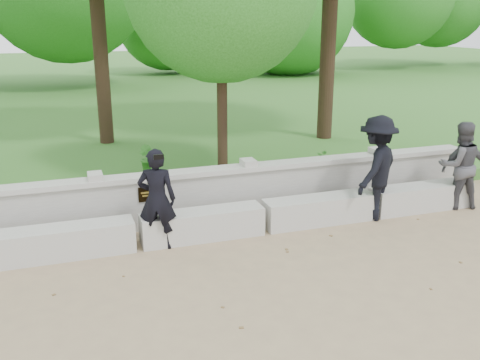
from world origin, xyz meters
name	(u,v)px	position (x,y,z in m)	size (l,w,h in m)	color
ground	(163,310)	(0.00, 0.00, 0.00)	(80.00, 80.00, 0.00)	#9A825E
lawn	(86,110)	(0.00, 14.00, 0.12)	(40.00, 22.00, 0.25)	#3C6C26
concrete_bench	(137,233)	(0.00, 1.90, 0.22)	(11.90, 0.45, 0.45)	#BBB9B0
parapet_wall	(130,203)	(0.00, 2.60, 0.46)	(12.50, 0.35, 0.90)	#B0ADA6
man_main	(157,199)	(0.29, 1.78, 0.76)	(0.64, 0.59, 1.51)	black
visitor_left	(459,165)	(5.67, 1.80, 0.78)	(0.86, 0.72, 1.56)	#444349
visitor_mid	(377,168)	(3.98, 1.80, 0.88)	(1.31, 1.20, 1.76)	black
visitor_right	(465,169)	(5.80, 1.80, 0.70)	(0.88, 0.55, 1.40)	#49494F
shrub_b	(146,158)	(0.66, 5.13, 0.52)	(0.29, 0.24, 0.53)	#347728
shrub_c	(329,167)	(3.92, 3.30, 0.52)	(0.48, 0.42, 0.54)	#347728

